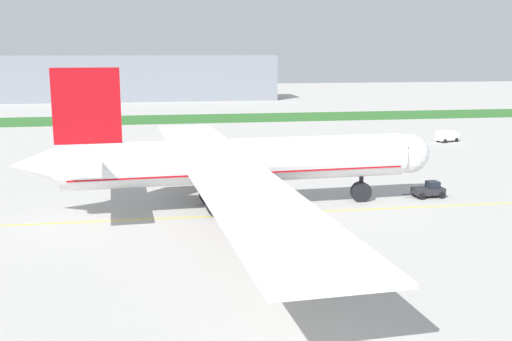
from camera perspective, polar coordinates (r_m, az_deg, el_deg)
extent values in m
plane|color=#ADAAA5|center=(75.54, 0.72, -4.41)|extent=(600.00, 600.00, 0.00)
cube|color=yellow|center=(77.21, 0.48, -4.06)|extent=(280.00, 0.36, 0.01)
cube|color=#2D6628|center=(184.81, -5.55, 4.81)|extent=(320.00, 24.00, 0.10)
cylinder|color=white|center=(78.62, -1.53, 0.95)|extent=(44.40, 8.30, 5.64)
cube|color=#B20C14|center=(78.80, -1.53, 0.24)|extent=(42.61, 7.74, 0.68)
sphere|color=white|center=(86.45, 14.00, 1.55)|extent=(5.35, 5.35, 5.35)
cone|color=white|center=(77.52, -19.65, 0.47)|extent=(6.48, 5.16, 4.79)
cube|color=#B20C14|center=(76.14, -15.43, 5.79)|extent=(7.97, 1.04, 9.02)
cube|color=white|center=(82.57, -15.67, 1.62)|extent=(5.39, 9.30, 0.39)
cube|color=white|center=(71.47, -16.02, 0.18)|extent=(5.39, 9.30, 0.39)
cube|color=white|center=(100.45, -5.38, 2.73)|extent=(12.10, 40.24, 0.45)
cube|color=white|center=(56.68, 0.93, -3.79)|extent=(12.10, 40.24, 0.45)
cylinder|color=#B7BABF|center=(92.19, -3.78, 0.92)|extent=(5.53, 3.42, 3.10)
cylinder|color=black|center=(92.66, -2.15, 0.99)|extent=(0.66, 3.28, 3.26)
cylinder|color=#B7BABF|center=(65.82, 0.15, -3.21)|extent=(5.53, 3.42, 3.10)
cylinder|color=black|center=(66.47, 2.40, -3.08)|extent=(0.66, 3.28, 3.26)
cylinder|color=black|center=(84.31, 9.72, -1.22)|extent=(0.59, 0.59, 2.18)
cylinder|color=black|center=(84.55, 9.70, -1.95)|extent=(2.75, 1.36, 2.68)
cylinder|color=black|center=(81.64, -4.36, -1.50)|extent=(0.59, 0.59, 2.18)
cylinder|color=black|center=(81.88, -4.35, -2.24)|extent=(2.75, 1.36, 2.68)
cylinder|color=black|center=(75.94, -3.68, -2.45)|extent=(0.59, 0.59, 2.18)
cylinder|color=black|center=(76.21, -3.67, -3.25)|extent=(2.75, 1.36, 2.68)
cube|color=black|center=(85.96, 13.52, 2.00)|extent=(2.23, 4.34, 1.01)
sphere|color=black|center=(79.70, -13.84, 1.14)|extent=(0.39, 0.39, 0.39)
sphere|color=black|center=(79.77, -10.40, 1.29)|extent=(0.39, 0.39, 0.39)
sphere|color=black|center=(80.13, -6.97, 1.43)|extent=(0.39, 0.39, 0.39)
sphere|color=black|center=(80.77, -3.59, 1.57)|extent=(0.39, 0.39, 0.39)
sphere|color=black|center=(81.69, -0.28, 1.70)|extent=(0.39, 0.39, 0.39)
sphere|color=black|center=(82.88, 2.96, 1.82)|extent=(0.39, 0.39, 0.39)
sphere|color=black|center=(84.32, 6.09, 1.93)|extent=(0.39, 0.39, 0.39)
sphere|color=black|center=(86.00, 9.11, 2.04)|extent=(0.39, 0.39, 0.39)
cube|color=#26262B|center=(88.97, 15.67, -1.84)|extent=(4.41, 2.41, 0.90)
cube|color=black|center=(89.08, 16.06, -1.25)|extent=(1.64, 1.73, 0.90)
cylinder|color=black|center=(87.63, 13.92, -2.15)|extent=(1.80, 0.23, 0.12)
cylinder|color=black|center=(87.44, 15.13, -2.34)|extent=(0.92, 0.40, 0.90)
cylinder|color=black|center=(89.29, 14.48, -2.03)|extent=(0.92, 0.40, 0.90)
cylinder|color=black|center=(88.88, 16.84, -2.22)|extent=(0.92, 0.40, 0.90)
cylinder|color=black|center=(90.70, 16.16, -1.92)|extent=(0.92, 0.40, 0.90)
cylinder|color=black|center=(65.91, 7.89, -6.48)|extent=(0.12, 0.12, 0.82)
cylinder|color=#BFE519|center=(65.85, 7.92, -5.89)|extent=(0.10, 0.10, 0.52)
cylinder|color=black|center=(65.73, 7.87, -6.53)|extent=(0.12, 0.12, 0.82)
cylinder|color=#BFE519|center=(65.40, 7.87, -6.01)|extent=(0.10, 0.10, 0.52)
cube|color=#BFE519|center=(65.61, 7.90, -5.92)|extent=(0.40, 0.49, 0.58)
sphere|color=brown|center=(65.49, 7.90, -5.58)|extent=(0.22, 0.22, 0.22)
cube|color=white|center=(143.20, 17.12, 3.11)|extent=(4.38, 3.24, 2.07)
cube|color=white|center=(145.01, 17.81, 3.09)|extent=(2.09, 2.40, 1.66)
cube|color=#263347|center=(145.47, 18.01, 3.23)|extent=(0.64, 1.70, 0.73)
cylinder|color=black|center=(145.84, 17.50, 2.82)|extent=(0.95, 0.57, 0.90)
cylinder|color=black|center=(144.40, 18.09, 2.70)|extent=(0.95, 0.57, 0.90)
cylinder|color=black|center=(143.38, 16.52, 2.74)|extent=(0.95, 0.57, 0.90)
cylinder|color=black|center=(141.92, 17.11, 2.62)|extent=(0.95, 0.57, 0.90)
cube|color=#33478C|center=(123.05, 10.46, 2.28)|extent=(4.08, 2.86, 2.49)
cube|color=#33478C|center=(121.79, 9.53, 2.08)|extent=(1.87, 2.22, 1.90)
cube|color=#263347|center=(121.36, 9.28, 2.24)|extent=(0.49, 1.65, 0.84)
cylinder|color=black|center=(121.11, 9.78, 1.57)|extent=(0.95, 0.51, 0.90)
cylinder|color=black|center=(122.76, 9.26, 1.71)|extent=(0.95, 0.51, 0.90)
cylinder|color=black|center=(122.95, 11.06, 1.66)|extent=(0.95, 0.51, 0.90)
cylinder|color=black|center=(124.58, 10.53, 1.80)|extent=(0.95, 0.51, 0.90)
cube|color=gray|center=(256.01, -11.96, 8.38)|extent=(120.82, 20.00, 18.00)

